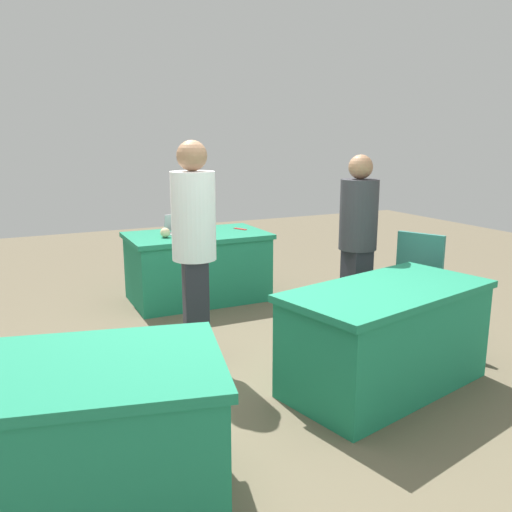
{
  "coord_description": "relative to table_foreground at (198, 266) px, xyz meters",
  "views": [
    {
      "loc": [
        1.6,
        3.27,
        1.78
      ],
      "look_at": [
        -0.15,
        -0.28,
        0.9
      ],
      "focal_mm": 37.55,
      "sensor_mm": 36.0,
      "label": 1
    }
  ],
  "objects": [
    {
      "name": "ground_plane",
      "position": [
        0.36,
        2.2,
        -0.38
      ],
      "size": [
        14.4,
        14.4,
        0.0
      ],
      "primitive_type": "plane",
      "color": "brown"
    },
    {
      "name": "table_mid_left",
      "position": [
        -0.47,
        2.63,
        0.0
      ],
      "size": [
        1.69,
        1.09,
        0.75
      ],
      "rotation": [
        0.0,
        0.0,
        0.22
      ],
      "color": "#1E7A56",
      "rests_on": "ground"
    },
    {
      "name": "person_presenter",
      "position": [
        0.61,
        1.63,
        0.61
      ],
      "size": [
        0.4,
        0.4,
        1.76
      ],
      "rotation": [
        0.0,
        0.0,
        1.36
      ],
      "color": "#26262D",
      "rests_on": "ground"
    },
    {
      "name": "laptop_silver",
      "position": [
        0.15,
        -0.08,
        0.41
      ],
      "size": [
        0.32,
        0.3,
        0.21
      ],
      "rotation": [
        0.0,
        0.0,
        0.02
      ],
      "color": "silver",
      "rests_on": "table_foreground"
    },
    {
      "name": "person_attendee_browsing",
      "position": [
        -0.95,
        1.62,
        0.53
      ],
      "size": [
        0.38,
        0.38,
        1.63
      ],
      "rotation": [
        0.0,
        0.0,
        1.46
      ],
      "color": "#26262D",
      "rests_on": "ground"
    },
    {
      "name": "scissors_red",
      "position": [
        -0.54,
        -0.03,
        0.38
      ],
      "size": [
        0.1,
        0.18,
        0.01
      ],
      "primitive_type": "cube",
      "rotation": [
        0.0,
        0.0,
        1.97
      ],
      "color": "red",
      "rests_on": "table_foreground"
    },
    {
      "name": "chair_tucked_right",
      "position": [
        -1.46,
        1.94,
        0.18
      ],
      "size": [
        0.59,
        0.59,
        0.96
      ],
      "rotation": [
        0.0,
        0.0,
        2.01
      ],
      "color": "#9E9993",
      "rests_on": "ground"
    },
    {
      "name": "table_back_left",
      "position": [
        1.73,
        3.01,
        0.0
      ],
      "size": [
        1.62,
        1.21,
        0.75
      ],
      "rotation": [
        0.0,
        0.0,
        -0.23
      ],
      "color": "#1E7A56",
      "rests_on": "ground"
    },
    {
      "name": "table_foreground",
      "position": [
        0.0,
        0.0,
        0.0
      ],
      "size": [
        1.52,
        0.92,
        0.75
      ],
      "rotation": [
        0.0,
        0.0,
        -0.02
      ],
      "color": "#1E7A56",
      "rests_on": "ground"
    },
    {
      "name": "yarn_ball",
      "position": [
        0.38,
        0.08,
        0.42
      ],
      "size": [
        0.1,
        0.1,
        0.1
      ],
      "primitive_type": "sphere",
      "color": "beige",
      "rests_on": "table_foreground"
    }
  ]
}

